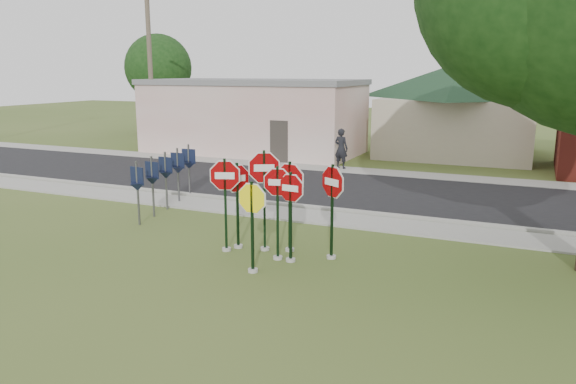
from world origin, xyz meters
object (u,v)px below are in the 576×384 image
at_px(stop_sign_center, 278,201).
at_px(stop_sign_yellow, 252,216).
at_px(utility_pole_near, 150,65).
at_px(stop_sign_left, 225,191).
at_px(pedestrian, 341,148).

distance_m(stop_sign_center, stop_sign_yellow, 1.10).
bearing_deg(stop_sign_center, utility_pole_near, 135.79).
relative_size(stop_sign_yellow, stop_sign_left, 0.89).
relative_size(stop_sign_center, stop_sign_left, 0.96).
height_order(stop_sign_left, pedestrian, stop_sign_left).
bearing_deg(stop_sign_center, pedestrian, 101.86).
relative_size(stop_sign_left, utility_pole_near, 0.27).
relative_size(stop_sign_center, utility_pole_near, 0.26).
bearing_deg(pedestrian, stop_sign_left, 107.36).
height_order(stop_sign_yellow, utility_pole_near, utility_pole_near).
xyz_separation_m(stop_sign_center, stop_sign_left, (-1.54, 0.07, 0.10)).
relative_size(stop_sign_yellow, pedestrian, 1.19).
bearing_deg(stop_sign_left, stop_sign_center, -2.65).
height_order(stop_sign_center, stop_sign_left, stop_sign_left).
distance_m(stop_sign_yellow, pedestrian, 14.54).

